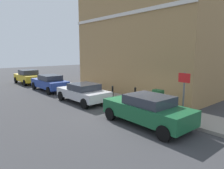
# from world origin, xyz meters

# --- Properties ---
(ground) EXTENTS (80.00, 80.00, 0.00)m
(ground) POSITION_xyz_m (0.00, 0.00, 0.00)
(ground) COLOR #38383A
(sidewalk) EXTENTS (2.23, 30.00, 0.15)m
(sidewalk) POSITION_xyz_m (2.09, 6.00, 0.07)
(sidewalk) COLOR gray
(sidewalk) RESTS_ON ground
(corner_building) EXTENTS (7.42, 11.78, 9.48)m
(corner_building) POSITION_xyz_m (6.86, 3.89, 4.74)
(corner_building) COLOR #9E7A4C
(corner_building) RESTS_ON ground
(car_green) EXTENTS (1.97, 4.36, 1.44)m
(car_green) POSITION_xyz_m (-0.21, -1.61, 0.76)
(car_green) COLOR #195933
(car_green) RESTS_ON ground
(car_silver) EXTENTS (2.06, 4.05, 1.29)m
(car_silver) POSITION_xyz_m (-0.11, 4.03, 0.69)
(car_silver) COLOR #B7B7BC
(car_silver) RESTS_ON ground
(car_blue) EXTENTS (1.84, 4.33, 1.40)m
(car_blue) POSITION_xyz_m (-0.11, 9.49, 0.74)
(car_blue) COLOR navy
(car_blue) RESTS_ON ground
(car_yellow) EXTENTS (1.97, 4.04, 1.49)m
(car_yellow) POSITION_xyz_m (-0.18, 14.91, 0.76)
(car_yellow) COLOR gold
(car_yellow) RESTS_ON ground
(utility_cabinet) EXTENTS (0.46, 0.61, 1.15)m
(utility_cabinet) POSITION_xyz_m (1.84, -0.69, 0.68)
(utility_cabinet) COLOR #1E4C28
(utility_cabinet) RESTS_ON sidewalk
(bollard_near_cabinet) EXTENTS (0.14, 0.14, 1.04)m
(bollard_near_cabinet) POSITION_xyz_m (1.94, 1.15, 0.70)
(bollard_near_cabinet) COLOR black
(bollard_near_cabinet) RESTS_ON sidewalk
(bollard_far_kerb) EXTENTS (0.14, 0.14, 1.04)m
(bollard_far_kerb) POSITION_xyz_m (1.22, 2.51, 0.70)
(bollard_far_kerb) COLOR black
(bollard_far_kerb) RESTS_ON sidewalk
(street_sign) EXTENTS (0.08, 0.60, 2.30)m
(street_sign) POSITION_xyz_m (1.30, -2.56, 1.66)
(street_sign) COLOR #59595B
(street_sign) RESTS_ON sidewalk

